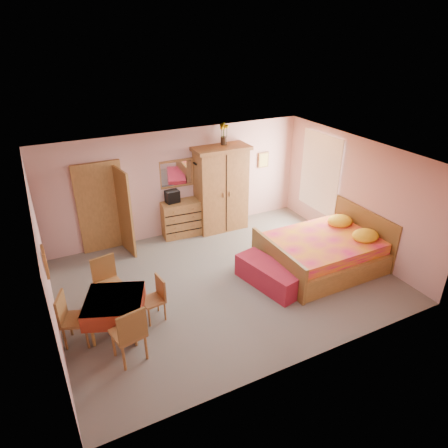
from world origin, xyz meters
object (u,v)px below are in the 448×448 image
sunflower_vase (224,134)px  bed (323,244)px  wall_mirror (176,174)px  chair_west (76,319)px  chest_of_drawers (181,218)px  chair_south (128,332)px  chair_east (153,300)px  dining_table (116,315)px  wardrobe (221,189)px  chair_north (109,285)px  floor_lamp (199,198)px  stereo (172,196)px  bench (268,275)px

sunflower_vase → bed: sunflower_vase is taller
wall_mirror → chair_west: bearing=-131.7°
chest_of_drawers → chair_south: 4.15m
chair_east → dining_table: bearing=85.7°
wardrobe → chair_north: (-3.26, -1.99, -0.58)m
chest_of_drawers → chair_east: size_ratio=1.17×
chair_south → chair_north: size_ratio=1.02×
bed → floor_lamp: bearing=121.6°
stereo → floor_lamp: 0.68m
bed → chair_north: size_ratio=2.44×
stereo → wardrobe: (1.23, -0.15, 0.03)m
floor_lamp → bench: 2.91m
chest_of_drawers → wall_mirror: size_ratio=1.09×
chair_south → dining_table: bearing=81.9°
wardrobe → stereo: bearing=173.4°
wall_mirror → stereo: 0.55m
floor_lamp → chair_north: 3.43m
floor_lamp → dining_table: size_ratio=1.94×
wardrobe → chair_west: wardrobe is taller
wall_mirror → stereo: size_ratio=2.74×
bed → chair_south: (-4.40, -0.78, -0.05)m
stereo → floor_lamp: (0.66, -0.05, -0.14)m
bed → stereo: bearing=130.0°
chest_of_drawers → floor_lamp: floor_lamp is taller
wardrobe → bench: bearing=-95.7°
stereo → bed: bearing=-49.9°
floor_lamp → dining_table: 3.96m
wall_mirror → wardrobe: bearing=-13.6°
wall_mirror → wardrobe: 1.19m
chair_east → stereo: bearing=-33.7°
sunflower_vase → bed: size_ratio=0.21×
chair_south → chair_east: 0.97m
floor_lamp → sunflower_vase: sunflower_vase is taller
chest_of_drawers → chair_west: (-2.90, -2.76, 0.02)m
chair_north → bed: bearing=162.0°
wall_mirror → dining_table: size_ratio=0.93×
wall_mirror → chair_west: wall_mirror is taller
wardrobe → sunflower_vase: bearing=41.4°
wardrobe → dining_table: size_ratio=2.31×
bench → chair_west: chair_west is taller
bench → chair_east: (-2.37, 0.05, 0.17)m
chair_west → wardrobe: bearing=145.0°
bed → chair_west: bearing=-179.7°
chest_of_drawers → wardrobe: wardrobe is taller
chair_east → bed: bearing=-96.1°
stereo → bench: 3.12m
wall_mirror → chair_north: bearing=-131.3°
wall_mirror → floor_lamp: 0.83m
bed → bench: 1.45m
sunflower_vase → floor_lamp: bearing=-179.2°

